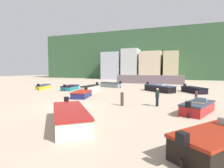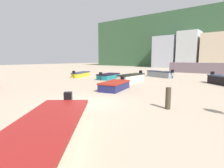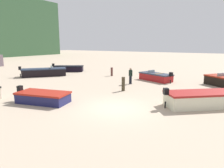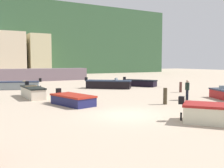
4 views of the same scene
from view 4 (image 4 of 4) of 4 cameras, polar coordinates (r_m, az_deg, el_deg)
The scene contains 12 objects.
ground_plane at distance 15.29m, azimuth 3.43°, elevation -6.72°, with size 160.00×160.00×0.00m, color tan.
harbor_pier at distance 43.89m, azimuth -15.67°, elevation 1.95°, with size 15.86×2.40×1.99m, color slate.
townhouse_centre at distance 59.99m, azimuth -21.85°, elevation 6.04°, with size 6.84×5.71×9.38m, color beige.
townhouse_centre_right at distance 61.35m, azimuth -15.83°, elevation 6.07°, with size 4.47×5.98×9.18m, color #C7BA8D.
boat_navy_1 at distance 18.83m, azimuth -8.56°, elevation -3.41°, with size 2.44×3.89×1.06m.
boat_black_2 at distance 30.31m, azimuth -0.75°, elevation -0.04°, with size 4.95×4.62×1.27m.
boat_cream_8 at distance 23.41m, azimuth -16.89°, elevation -1.69°, with size 1.29×4.46×1.27m.
boat_grey_9 at distance 30.85m, azimuth -19.55°, elevation -0.27°, with size 4.61×2.59×1.24m.
boat_black_10 at distance 33.15m, azimuth 6.09°, elevation 0.22°, with size 3.44×4.28×1.14m.
mooring_post_near_water at distance 19.30m, azimuth 11.51°, elevation -2.60°, with size 0.29×0.29×1.19m, color #3E3626.
mooring_post_mid_beach at distance 27.34m, azimuth 14.72°, elevation -0.66°, with size 0.27×0.27×1.04m, color #512F2A.
beach_walker_distant at distance 21.87m, azimuth 16.07°, elevation -0.88°, with size 0.45×0.52×1.62m.
Camera 4 is at (-8.18, -12.55, 3.05)m, focal length 41.98 mm.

